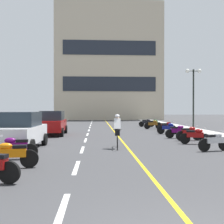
% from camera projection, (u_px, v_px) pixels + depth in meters
% --- Properties ---
extents(ground_plane, '(140.00, 140.00, 0.00)m').
position_uv_depth(ground_plane, '(111.00, 131.00, 24.29)').
color(ground_plane, '#38383A').
extents(curb_left, '(2.40, 72.00, 0.12)m').
position_uv_depth(curb_left, '(36.00, 128.00, 26.87)').
color(curb_left, '#A8A8A3').
rests_on(curb_left, ground).
extents(curb_right, '(2.40, 72.00, 0.12)m').
position_uv_depth(curb_right, '(181.00, 128.00, 27.71)').
color(curb_right, '#A8A8A3').
rests_on(curb_right, ground).
extents(lane_dash_0, '(0.14, 2.20, 0.01)m').
position_uv_depth(lane_dash_0, '(61.00, 212.00, 5.21)').
color(lane_dash_0, silver).
rests_on(lane_dash_0, ground).
extents(lane_dash_1, '(0.14, 2.20, 0.01)m').
position_uv_depth(lane_dash_1, '(76.00, 167.00, 9.20)').
color(lane_dash_1, silver).
rests_on(lane_dash_1, ground).
extents(lane_dash_2, '(0.14, 2.20, 0.01)m').
position_uv_depth(lane_dash_2, '(82.00, 150.00, 13.20)').
color(lane_dash_2, silver).
rests_on(lane_dash_2, ground).
extents(lane_dash_3, '(0.14, 2.20, 0.01)m').
position_uv_depth(lane_dash_3, '(86.00, 140.00, 17.19)').
color(lane_dash_3, silver).
rests_on(lane_dash_3, ground).
extents(lane_dash_4, '(0.14, 2.20, 0.01)m').
position_uv_depth(lane_dash_4, '(87.00, 134.00, 21.18)').
color(lane_dash_4, silver).
rests_on(lane_dash_4, ground).
extents(lane_dash_5, '(0.14, 2.20, 0.01)m').
position_uv_depth(lane_dash_5, '(89.00, 130.00, 25.18)').
color(lane_dash_5, silver).
rests_on(lane_dash_5, ground).
extents(lane_dash_6, '(0.14, 2.20, 0.01)m').
position_uv_depth(lane_dash_6, '(90.00, 127.00, 29.17)').
color(lane_dash_6, silver).
rests_on(lane_dash_6, ground).
extents(lane_dash_7, '(0.14, 2.20, 0.01)m').
position_uv_depth(lane_dash_7, '(91.00, 125.00, 33.16)').
color(lane_dash_7, silver).
rests_on(lane_dash_7, ground).
extents(lane_dash_8, '(0.14, 2.20, 0.01)m').
position_uv_depth(lane_dash_8, '(91.00, 123.00, 37.15)').
color(lane_dash_8, silver).
rests_on(lane_dash_8, ground).
extents(lane_dash_9, '(0.14, 2.20, 0.01)m').
position_uv_depth(lane_dash_9, '(92.00, 122.00, 41.15)').
color(lane_dash_9, silver).
rests_on(lane_dash_9, ground).
extents(lane_dash_10, '(0.14, 2.20, 0.01)m').
position_uv_depth(lane_dash_10, '(92.00, 121.00, 45.14)').
color(lane_dash_10, silver).
rests_on(lane_dash_10, ground).
extents(lane_dash_11, '(0.14, 2.20, 0.01)m').
position_uv_depth(lane_dash_11, '(92.00, 120.00, 49.13)').
color(lane_dash_11, silver).
rests_on(lane_dash_11, ground).
extents(centre_line_yellow, '(0.12, 66.00, 0.01)m').
position_uv_depth(centre_line_yellow, '(112.00, 129.00, 27.30)').
color(centre_line_yellow, gold).
rests_on(centre_line_yellow, ground).
extents(office_building, '(19.46, 6.59, 21.26)m').
position_uv_depth(office_building, '(109.00, 63.00, 51.43)').
color(office_building, '#BCAD93').
rests_on(office_building, ground).
extents(street_lamp_mid, '(1.46, 0.36, 5.42)m').
position_uv_depth(street_lamp_mid, '(193.00, 86.00, 24.49)').
color(street_lamp_mid, black).
rests_on(street_lamp_mid, curb_right).
extents(parked_car_near, '(1.98, 4.23, 1.82)m').
position_uv_depth(parked_car_near, '(21.00, 130.00, 13.39)').
color(parked_car_near, black).
rests_on(parked_car_near, ground).
extents(parked_car_mid, '(1.96, 4.22, 1.82)m').
position_uv_depth(parked_car_mid, '(53.00, 123.00, 20.71)').
color(parked_car_mid, black).
rests_on(parked_car_mid, ground).
extents(motorcycle_2, '(1.70, 0.60, 0.92)m').
position_uv_depth(motorcycle_2, '(12.00, 154.00, 9.02)').
color(motorcycle_2, black).
rests_on(motorcycle_2, ground).
extents(motorcycle_3, '(1.70, 0.60, 0.92)m').
position_uv_depth(motorcycle_3, '(15.00, 147.00, 10.66)').
color(motorcycle_3, black).
rests_on(motorcycle_3, ground).
extents(motorcycle_4, '(1.68, 0.68, 0.92)m').
position_uv_depth(motorcycle_4, '(215.00, 141.00, 12.76)').
color(motorcycle_4, black).
rests_on(motorcycle_4, ground).
extents(motorcycle_5, '(1.66, 0.73, 0.92)m').
position_uv_depth(motorcycle_5, '(195.00, 136.00, 15.29)').
color(motorcycle_5, black).
rests_on(motorcycle_5, ground).
extents(motorcycle_6, '(1.70, 0.60, 0.92)m').
position_uv_depth(motorcycle_6, '(189.00, 133.00, 17.01)').
color(motorcycle_6, black).
rests_on(motorcycle_6, ground).
extents(motorcycle_7, '(1.70, 0.60, 0.92)m').
position_uv_depth(motorcycle_7, '(178.00, 131.00, 18.44)').
color(motorcycle_7, black).
rests_on(motorcycle_7, ground).
extents(motorcycle_8, '(1.68, 0.67, 0.92)m').
position_uv_depth(motorcycle_8, '(168.00, 128.00, 21.45)').
color(motorcycle_8, black).
rests_on(motorcycle_8, ground).
extents(motorcycle_9, '(1.70, 0.60, 0.92)m').
position_uv_depth(motorcycle_9, '(167.00, 127.00, 23.30)').
color(motorcycle_9, black).
rests_on(motorcycle_9, ground).
extents(motorcycle_10, '(1.70, 0.60, 0.92)m').
position_uv_depth(motorcycle_10, '(153.00, 124.00, 26.81)').
color(motorcycle_10, black).
rests_on(motorcycle_10, ground).
extents(motorcycle_11, '(1.70, 0.60, 0.92)m').
position_uv_depth(motorcycle_11, '(154.00, 123.00, 28.52)').
color(motorcycle_11, black).
rests_on(motorcycle_11, ground).
extents(motorcycle_12, '(1.70, 0.60, 0.92)m').
position_uv_depth(motorcycle_12, '(147.00, 123.00, 30.14)').
color(motorcycle_12, black).
rests_on(motorcycle_12, ground).
extents(cyclist_rider, '(0.42, 1.77, 1.71)m').
position_uv_depth(cyclist_rider, '(117.00, 130.00, 13.68)').
color(cyclist_rider, black).
rests_on(cyclist_rider, ground).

